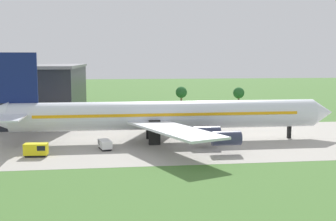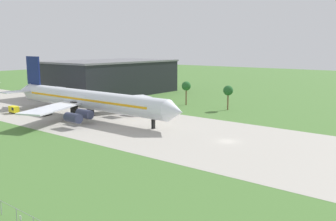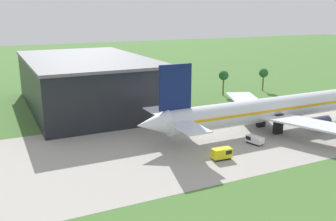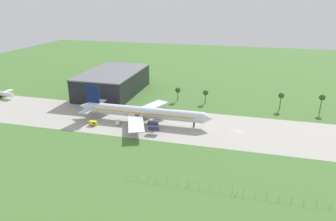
{
  "view_description": "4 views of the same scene",
  "coord_description": "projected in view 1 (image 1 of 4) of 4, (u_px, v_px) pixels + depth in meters",
  "views": [
    {
      "loc": [
        -63.17,
        -90.66,
        17.81
      ],
      "look_at": [
        -51.3,
        -0.53,
        6.79
      ],
      "focal_mm": 45.0,
      "sensor_mm": 36.0,
      "label": 1
    },
    {
      "loc": [
        44.23,
        -78.48,
        23.0
      ],
      "look_at": [
        -18.12,
        -0.53,
        5.79
      ],
      "focal_mm": 40.0,
      "sensor_mm": 36.0,
      "label": 2
    },
    {
      "loc": [
        -120.17,
        -74.09,
        30.63
      ],
      "look_at": [
        -84.48,
        -0.53,
        8.86
      ],
      "focal_mm": 40.0,
      "sensor_mm": 36.0,
      "label": 3
    },
    {
      "loc": [
        0.16,
        -148.11,
        65.72
      ],
      "look_at": [
        -39.37,
        5.0,
        6.0
      ],
      "focal_mm": 32.0,
      "sensor_mm": 36.0,
      "label": 4
    }
  ],
  "objects": [
    {
      "name": "terminal_building",
      "position": [
        22.0,
        91.0,
        132.5
      ],
      "size": [
        36.72,
        61.2,
        16.2
      ],
      "color": "black",
      "rests_on": "ground_plane"
    },
    {
      "name": "baggage_tug",
      "position": [
        37.0,
        150.0,
        77.47
      ],
      "size": [
        4.35,
        2.28,
        2.49
      ],
      "color": "black",
      "rests_on": "ground_plane"
    },
    {
      "name": "jet_airliner",
      "position": [
        162.0,
        115.0,
        91.54
      ],
      "size": [
        78.91,
        51.59,
        19.27
      ],
      "color": "silver",
      "rests_on": "ground_plane"
    },
    {
      "name": "catering_van",
      "position": [
        105.0,
        144.0,
        83.85
      ],
      "size": [
        2.98,
        4.58,
        1.88
      ],
      "color": "black",
      "rests_on": "ground_plane"
    }
  ]
}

